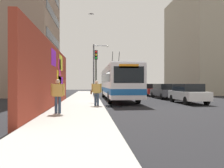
{
  "coord_description": "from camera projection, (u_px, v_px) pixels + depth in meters",
  "views": [
    {
      "loc": [
        -18.16,
        0.88,
        1.59
      ],
      "look_at": [
        1.84,
        -1.14,
        1.56
      ],
      "focal_mm": 34.61,
      "sensor_mm": 36.0,
      "label": 1
    }
  ],
  "objects": [
    {
      "name": "parked_car_dark_gray",
      "position": [
        164.0,
        91.0,
        22.98
      ],
      "size": [
        4.75,
        1.87,
        1.58
      ],
      "color": "#38383D",
      "rests_on": "ground_plane"
    },
    {
      "name": "ground_plane",
      "position": [
        101.0,
        103.0,
        18.16
      ],
      "size": [
        80.0,
        80.0,
        0.0
      ],
      "primitive_type": "plane",
      "color": "black"
    },
    {
      "name": "city_bus",
      "position": [
        118.0,
        82.0,
        21.2
      ],
      "size": [
        12.52,
        2.57,
        4.97
      ],
      "color": "silver",
      "rests_on": "ground_plane"
    },
    {
      "name": "curbside_puddle",
      "position": [
        111.0,
        106.0,
        15.12
      ],
      "size": [
        1.65,
        1.65,
        0.0
      ],
      "primitive_type": "cylinder",
      "color": "black",
      "rests_on": "ground_plane"
    },
    {
      "name": "street_lamp",
      "position": [
        96.0,
        66.0,
        27.23
      ],
      "size": [
        0.44,
        1.97,
        6.41
      ],
      "color": "#4C4C51",
      "rests_on": "sidewalk_slab"
    },
    {
      "name": "pedestrian_at_curb",
      "position": [
        96.0,
        91.0,
        14.23
      ],
      "size": [
        0.22,
        0.74,
        1.65
      ],
      "color": "#2D3F59",
      "rests_on": "sidewalk_slab"
    },
    {
      "name": "building_far_right",
      "position": [
        201.0,
        44.0,
        35.0
      ],
      "size": [
        13.49,
        7.56,
        15.94
      ],
      "color": "#9E937F",
      "rests_on": "ground_plane"
    },
    {
      "name": "pedestrian_near_wall",
      "position": [
        58.0,
        93.0,
        10.5
      ],
      "size": [
        0.22,
        0.67,
        1.66
      ],
      "color": "#2D3F59",
      "rests_on": "sidewalk_slab"
    },
    {
      "name": "parked_car_white",
      "position": [
        188.0,
        93.0,
        17.45
      ],
      "size": [
        4.18,
        1.82,
        1.58
      ],
      "color": "white",
      "rests_on": "ground_plane"
    },
    {
      "name": "flying_pigeons",
      "position": [
        91.0,
        14.0,
        21.89
      ],
      "size": [
        0.32,
        0.55,
        0.14
      ],
      "color": "slate"
    },
    {
      "name": "sidewalk_slab",
      "position": [
        82.0,
        102.0,
        18.0
      ],
      "size": [
        48.0,
        3.2,
        0.15
      ],
      "primitive_type": "cube",
      "color": "#9E9B93",
      "rests_on": "ground_plane"
    },
    {
      "name": "traffic_light",
      "position": [
        96.0,
        66.0,
        19.86
      ],
      "size": [
        0.49,
        0.28,
        4.54
      ],
      "color": "#2D382D",
      "rests_on": "sidewalk_slab"
    },
    {
      "name": "graffiti_wall",
      "position": [
        52.0,
        77.0,
        13.81
      ],
      "size": [
        13.87,
        0.32,
        4.06
      ],
      "color": "maroon",
      "rests_on": "ground_plane"
    },
    {
      "name": "parked_car_red",
      "position": [
        151.0,
        89.0,
        28.22
      ],
      "size": [
        4.11,
        1.88,
        1.58
      ],
      "color": "#B21E19",
      "rests_on": "ground_plane"
    },
    {
      "name": "building_far_left",
      "position": [
        28.0,
        17.0,
        29.14
      ],
      "size": [
        11.84,
        6.68,
        21.16
      ],
      "color": "gray",
      "rests_on": "ground_plane"
    }
  ]
}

